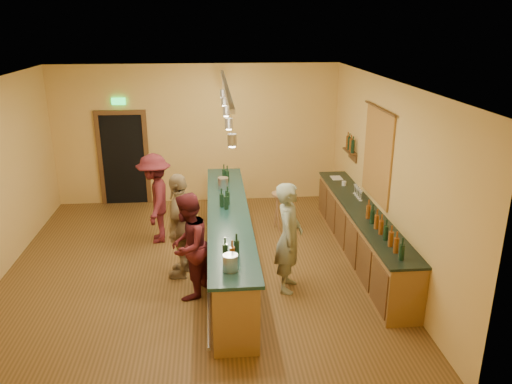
{
  "coord_description": "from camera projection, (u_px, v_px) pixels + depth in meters",
  "views": [
    {
      "loc": [
        0.33,
        -7.86,
        4.12
      ],
      "look_at": [
        1.07,
        0.2,
        1.31
      ],
      "focal_mm": 35.0,
      "sensor_mm": 36.0,
      "label": 1
    }
  ],
  "objects": [
    {
      "name": "doorway",
      "position": [
        124.0,
        157.0,
        11.47
      ],
      "size": [
        1.15,
        0.09,
        2.48
      ],
      "color": "black",
      "rests_on": "wall_back"
    },
    {
      "name": "ceiling",
      "position": [
        188.0,
        82.0,
        7.67
      ],
      "size": [
        6.5,
        7.0,
        0.02
      ],
      "primitive_type": "cube",
      "color": "silver",
      "rests_on": "wall_back"
    },
    {
      "name": "wall_right",
      "position": [
        385.0,
        176.0,
        8.47
      ],
      "size": [
        0.02,
        7.0,
        3.2
      ],
      "primitive_type": "cube",
      "color": "#E0B254",
      "rests_on": "floor"
    },
    {
      "name": "back_counter",
      "position": [
        361.0,
        232.0,
        8.98
      ],
      "size": [
        0.6,
        4.55,
        1.27
      ],
      "color": "olive",
      "rests_on": "floor"
    },
    {
      "name": "customer_b",
      "position": [
        181.0,
        225.0,
        8.23
      ],
      "size": [
        0.64,
        1.12,
        1.79
      ],
      "primitive_type": "imported",
      "rotation": [
        0.0,
        0.0,
        -1.77
      ],
      "color": "#997A51",
      "rests_on": "floor"
    },
    {
      "name": "bar_stool",
      "position": [
        281.0,
        200.0,
        10.12
      ],
      "size": [
        0.39,
        0.39,
        0.79
      ],
      "rotation": [
        0.0,
        0.0,
        -0.11
      ],
      "color": "#966C44",
      "rests_on": "floor"
    },
    {
      "name": "tasting_bar",
      "position": [
        229.0,
        235.0,
        8.56
      ],
      "size": [
        0.73,
        5.1,
        1.38
      ],
      "color": "olive",
      "rests_on": "floor"
    },
    {
      "name": "wall_front",
      "position": [
        182.0,
        290.0,
        4.9
      ],
      "size": [
        6.5,
        0.02,
        3.2
      ],
      "primitive_type": "cube",
      "color": "#E0B254",
      "rests_on": "floor"
    },
    {
      "name": "customer_c",
      "position": [
        155.0,
        198.0,
        9.54
      ],
      "size": [
        0.71,
        1.16,
        1.75
      ],
      "primitive_type": "imported",
      "rotation": [
        0.0,
        0.0,
        -1.52
      ],
      "color": "#59191E",
      "rests_on": "floor"
    },
    {
      "name": "floor",
      "position": [
        196.0,
        268.0,
        8.72
      ],
      "size": [
        7.0,
        7.0,
        0.0
      ],
      "primitive_type": "plane",
      "color": "brown",
      "rests_on": "ground"
    },
    {
      "name": "bartender",
      "position": [
        289.0,
        237.0,
        7.79
      ],
      "size": [
        0.58,
        0.74,
        1.79
      ],
      "primitive_type": "imported",
      "rotation": [
        0.0,
        0.0,
        1.32
      ],
      "color": "gray",
      "rests_on": "floor"
    },
    {
      "name": "tapestry",
      "position": [
        377.0,
        156.0,
        8.76
      ],
      "size": [
        0.03,
        1.4,
        1.6
      ],
      "primitive_type": "cube",
      "color": "#A13C20",
      "rests_on": "wall_right"
    },
    {
      "name": "pendant_track",
      "position": [
        226.0,
        96.0,
        7.79
      ],
      "size": [
        0.11,
        4.6,
        0.5
      ],
      "color": "silver",
      "rests_on": "ceiling"
    },
    {
      "name": "bottle_shelf",
      "position": [
        351.0,
        146.0,
        10.23
      ],
      "size": [
        0.17,
        0.55,
        0.54
      ],
      "color": "#532E19",
      "rests_on": "wall_right"
    },
    {
      "name": "customer_a",
      "position": [
        188.0,
        246.0,
        7.61
      ],
      "size": [
        0.87,
        0.98,
        1.68
      ],
      "primitive_type": "imported",
      "rotation": [
        0.0,
        0.0,
        -1.9
      ],
      "color": "#59191E",
      "rests_on": "floor"
    },
    {
      "name": "wall_back",
      "position": [
        197.0,
        135.0,
        11.48
      ],
      "size": [
        6.5,
        0.02,
        3.2
      ],
      "primitive_type": "cube",
      "color": "#E0B254",
      "rests_on": "floor"
    }
  ]
}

